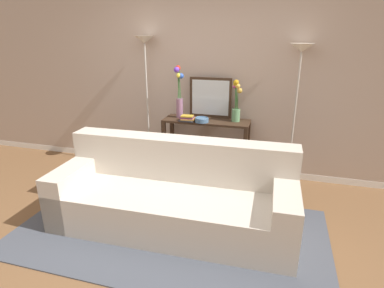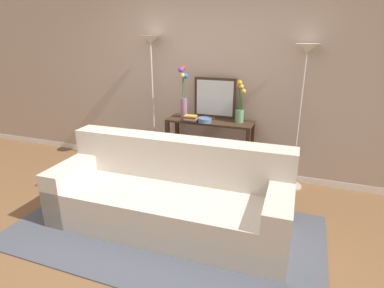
{
  "view_description": "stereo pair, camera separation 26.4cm",
  "coord_description": "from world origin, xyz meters",
  "px_view_note": "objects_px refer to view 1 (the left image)",
  "views": [
    {
      "loc": [
        1.18,
        -2.33,
        1.93
      ],
      "look_at": [
        0.23,
        0.99,
        0.71
      ],
      "focal_mm": 29.41,
      "sensor_mm": 36.0,
      "label": 1
    },
    {
      "loc": [
        1.43,
        -2.25,
        1.93
      ],
      "look_at": [
        0.23,
        0.99,
        0.71
      ],
      "focal_mm": 29.41,
      "sensor_mm": 36.0,
      "label": 2
    }
  ],
  "objects_px": {
    "console_table": "(206,138)",
    "book_row_under_console": "(189,171)",
    "vase_short_flowers": "(236,105)",
    "floor_lamp_left": "(146,67)",
    "wall_mirror": "(210,98)",
    "couch": "(174,198)",
    "vase_tall_flowers": "(179,94)",
    "book_stack": "(187,118)",
    "fruit_bowl": "(202,120)",
    "floor_lamp_right": "(299,77)"
  },
  "relations": [
    {
      "from": "console_table",
      "to": "book_row_under_console",
      "type": "bearing_deg",
      "value": 180.0
    },
    {
      "from": "console_table",
      "to": "vase_short_flowers",
      "type": "relative_size",
      "value": 2.11
    },
    {
      "from": "vase_short_flowers",
      "to": "book_row_under_console",
      "type": "xyz_separation_m",
      "value": [
        -0.64,
        -0.03,
        -1.0
      ]
    },
    {
      "from": "floor_lamp_left",
      "to": "wall_mirror",
      "type": "distance_m",
      "value": 0.98
    },
    {
      "from": "couch",
      "to": "vase_tall_flowers",
      "type": "relative_size",
      "value": 3.53
    },
    {
      "from": "floor_lamp_left",
      "to": "wall_mirror",
      "type": "bearing_deg",
      "value": 4.6
    },
    {
      "from": "book_stack",
      "to": "floor_lamp_left",
      "type": "bearing_deg",
      "value": 162.42
    },
    {
      "from": "wall_mirror",
      "to": "book_stack",
      "type": "xyz_separation_m",
      "value": [
        -0.24,
        -0.28,
        -0.24
      ]
    },
    {
      "from": "wall_mirror",
      "to": "vase_tall_flowers",
      "type": "bearing_deg",
      "value": -161.87
    },
    {
      "from": "vase_tall_flowers",
      "to": "fruit_bowl",
      "type": "distance_m",
      "value": 0.49
    },
    {
      "from": "floor_lamp_right",
      "to": "vase_short_flowers",
      "type": "bearing_deg",
      "value": -175.43
    },
    {
      "from": "book_stack",
      "to": "book_row_under_console",
      "type": "height_order",
      "value": "book_stack"
    },
    {
      "from": "floor_lamp_left",
      "to": "vase_short_flowers",
      "type": "height_order",
      "value": "floor_lamp_left"
    },
    {
      "from": "wall_mirror",
      "to": "book_row_under_console",
      "type": "bearing_deg",
      "value": -148.75
    },
    {
      "from": "console_table",
      "to": "book_row_under_console",
      "type": "xyz_separation_m",
      "value": [
        -0.25,
        0.0,
        -0.51
      ]
    },
    {
      "from": "console_table",
      "to": "book_row_under_console",
      "type": "height_order",
      "value": "console_table"
    },
    {
      "from": "vase_short_flowers",
      "to": "fruit_bowl",
      "type": "bearing_deg",
      "value": -159.96
    },
    {
      "from": "floor_lamp_right",
      "to": "vase_tall_flowers",
      "type": "bearing_deg",
      "value": -177.75
    },
    {
      "from": "couch",
      "to": "console_table",
      "type": "relative_size",
      "value": 2.13
    },
    {
      "from": "fruit_bowl",
      "to": "vase_short_flowers",
      "type": "bearing_deg",
      "value": 20.04
    },
    {
      "from": "floor_lamp_right",
      "to": "vase_tall_flowers",
      "type": "height_order",
      "value": "floor_lamp_right"
    },
    {
      "from": "floor_lamp_right",
      "to": "fruit_bowl",
      "type": "relative_size",
      "value": 10.1
    },
    {
      "from": "vase_short_flowers",
      "to": "floor_lamp_left",
      "type": "bearing_deg",
      "value": 177.37
    },
    {
      "from": "wall_mirror",
      "to": "book_row_under_console",
      "type": "distance_m",
      "value": 1.09
    },
    {
      "from": "wall_mirror",
      "to": "book_row_under_console",
      "type": "xyz_separation_m",
      "value": [
        -0.27,
        -0.16,
        -1.05
      ]
    },
    {
      "from": "wall_mirror",
      "to": "fruit_bowl",
      "type": "height_order",
      "value": "wall_mirror"
    },
    {
      "from": "floor_lamp_right",
      "to": "vase_short_flowers",
      "type": "distance_m",
      "value": 0.82
    },
    {
      "from": "vase_tall_flowers",
      "to": "floor_lamp_left",
      "type": "bearing_deg",
      "value": 173.23
    },
    {
      "from": "book_stack",
      "to": "book_row_under_console",
      "type": "xyz_separation_m",
      "value": [
        -0.02,
        0.12,
        -0.81
      ]
    },
    {
      "from": "console_table",
      "to": "vase_tall_flowers",
      "type": "relative_size",
      "value": 1.66
    },
    {
      "from": "couch",
      "to": "book_row_under_console",
      "type": "relative_size",
      "value": 5.71
    },
    {
      "from": "vase_tall_flowers",
      "to": "fruit_bowl",
      "type": "relative_size",
      "value": 3.88
    },
    {
      "from": "couch",
      "to": "fruit_bowl",
      "type": "distance_m",
      "value": 1.25
    },
    {
      "from": "console_table",
      "to": "floor_lamp_right",
      "type": "relative_size",
      "value": 0.64
    },
    {
      "from": "wall_mirror",
      "to": "vase_tall_flowers",
      "type": "distance_m",
      "value": 0.43
    },
    {
      "from": "book_row_under_console",
      "to": "vase_short_flowers",
      "type": "bearing_deg",
      "value": 2.71
    },
    {
      "from": "couch",
      "to": "wall_mirror",
      "type": "xyz_separation_m",
      "value": [
        0.05,
        1.41,
        0.79
      ]
    },
    {
      "from": "console_table",
      "to": "book_stack",
      "type": "bearing_deg",
      "value": -152.35
    },
    {
      "from": "vase_short_flowers",
      "to": "fruit_bowl",
      "type": "xyz_separation_m",
      "value": [
        -0.42,
        -0.15,
        -0.19
      ]
    },
    {
      "from": "couch",
      "to": "book_row_under_console",
      "type": "bearing_deg",
      "value": 99.89
    },
    {
      "from": "couch",
      "to": "console_table",
      "type": "distance_m",
      "value": 1.27
    },
    {
      "from": "vase_tall_flowers",
      "to": "fruit_bowl",
      "type": "bearing_deg",
      "value": -23.25
    },
    {
      "from": "console_table",
      "to": "vase_short_flowers",
      "type": "bearing_deg",
      "value": 4.47
    },
    {
      "from": "fruit_bowl",
      "to": "floor_lamp_right",
      "type": "bearing_deg",
      "value": 10.42
    },
    {
      "from": "floor_lamp_right",
      "to": "book_row_under_console",
      "type": "distance_m",
      "value": 1.94
    },
    {
      "from": "wall_mirror",
      "to": "book_stack",
      "type": "height_order",
      "value": "wall_mirror"
    },
    {
      "from": "couch",
      "to": "fruit_bowl",
      "type": "bearing_deg",
      "value": 89.88
    },
    {
      "from": "couch",
      "to": "floor_lamp_left",
      "type": "distance_m",
      "value": 1.97
    },
    {
      "from": "vase_short_flowers",
      "to": "book_row_under_console",
      "type": "distance_m",
      "value": 1.19
    },
    {
      "from": "floor_lamp_left",
      "to": "floor_lamp_right",
      "type": "relative_size",
      "value": 1.04
    }
  ]
}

